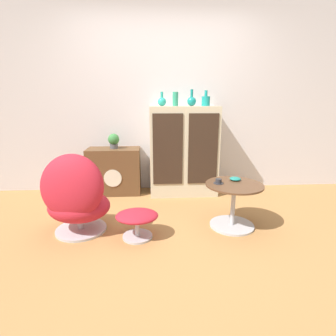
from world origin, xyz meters
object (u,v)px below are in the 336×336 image
Objects in this scene: vase_inner_right at (192,101)px; tv_console at (114,171)px; potted_plant at (114,140)px; bowl at (235,179)px; vase_rightmost at (206,101)px; coffee_table at (233,202)px; ottoman at (137,218)px; teacup at (218,182)px; vase_inner_left at (175,99)px; egg_chair at (76,198)px; sideboard at (183,151)px; vase_leftmost at (162,101)px.

tv_console is at bearing 177.63° from vase_inner_right.
bowl is at bearing -35.89° from potted_plant.
coffee_table is at bearing -84.79° from vase_rightmost.
ottoman is 4.01× the size of teacup.
potted_plant is 1.65m from teacup.
vase_inner_left is 1.38m from bowl.
teacup is (1.19, -1.10, -0.27)m from potted_plant.
vase_inner_right is at bearing -2.43° from potted_plant.
vase_inner_left is (1.06, 1.14, 0.93)m from egg_chair.
sideboard is 0.74m from vase_rightmost.
sideboard is at bearing -2.85° from tv_console.
ottoman is at bearing -124.98° from vase_rightmost.
egg_chair is at bearing 168.18° from ottoman.
teacup is (1.20, -1.10, 0.16)m from tv_console.
coffee_table is 1.51m from vase_inner_right.
coffee_table is 4.96× the size of bowl.
coffee_table is at bearing 10.03° from ottoman.
tv_console is 3.53× the size of potted_plant.
ottoman is (-0.59, -1.26, -0.41)m from sideboard.
bowl is at bearing -60.18° from vase_inner_left.
tv_console is 4.01× the size of vase_inner_left.
coffee_table reaches higher than ottoman.
potted_plant is at bearing 79.39° from egg_chair.
vase_leftmost is at bearing 180.00° from vase_inner_right.
ottoman is at bearing -74.27° from potted_plant.
teacup is at bearing -42.76° from potted_plant.
vase_inner_right is at bearing -2.37° from tv_console.
bowl is (0.73, -0.97, -0.79)m from vase_leftmost.
ottoman is (0.38, -1.31, -0.12)m from tv_console.
ottoman is 1.89m from vase_rightmost.
tv_console is 1.77m from coffee_table.
bowl is (0.55, -0.97, -0.82)m from vase_inner_left.
sideboard is 6.68× the size of vase_leftmost.
egg_chair is 8.24× the size of teacup.
vase_inner_left is at bearing 46.91° from egg_chair.
vase_leftmost is (-0.69, 1.09, 1.01)m from coffee_table.
vase_inner_right reaches higher than sideboard.
teacup is at bearing -93.14° from vase_rightmost.
coffee_table is at bearing -57.76° from vase_leftmost.
egg_chair is at bearing -138.39° from vase_inner_right.
vase_inner_right is (1.28, 1.14, 0.91)m from egg_chair.
potted_plant is (-1.06, 0.05, -0.53)m from vase_inner_right.
potted_plant is at bearing 177.94° from vase_rightmost.
potted_plant reaches higher than egg_chair.
vase_inner_left is 0.41m from vase_rightmost.
tv_console is 0.43m from potted_plant.
vase_inner_right reaches higher than tv_console.
sideboard is 6.01× the size of vase_rightmost.
vase_inner_right reaches higher than vase_inner_left.
potted_plant is at bearing 140.00° from coffee_table.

